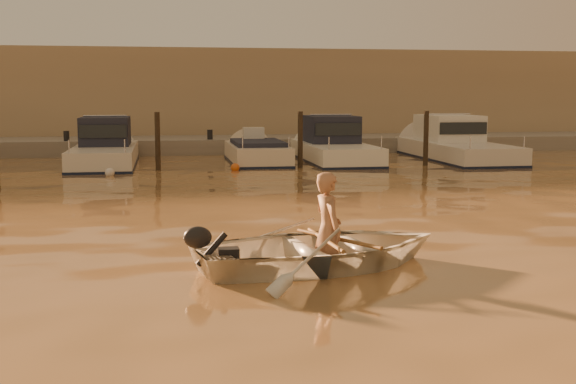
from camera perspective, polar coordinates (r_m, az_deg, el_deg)
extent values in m
plane|color=olive|center=(11.70, -9.49, -5.29)|extent=(160.00, 160.00, 0.00)
imported|color=silver|center=(11.02, 2.69, -4.49)|extent=(4.37, 3.49, 0.81)
imported|color=#A47152|center=(11.00, 3.18, -2.96)|extent=(0.54, 0.71, 1.75)
cylinder|color=olive|center=(11.10, 3.88, -3.69)|extent=(0.89, 1.95, 0.13)
cylinder|color=brown|center=(11.01, 2.93, -3.77)|extent=(0.11, 2.10, 0.13)
cylinder|color=#2D2319|center=(25.26, -10.26, 3.74)|extent=(0.18, 0.18, 2.20)
cylinder|color=#2D2319|center=(25.72, 0.97, 3.94)|extent=(0.18, 0.18, 2.20)
cylinder|color=#2D2319|center=(27.00, 10.84, 3.98)|extent=(0.18, 0.18, 2.20)
sphere|color=silver|center=(23.91, -13.90, 1.49)|extent=(0.30, 0.30, 0.30)
sphere|color=#D35918|center=(24.86, -4.20, 1.93)|extent=(0.30, 0.30, 0.30)
sphere|color=silver|center=(25.94, 6.39, 2.15)|extent=(0.30, 0.30, 0.30)
cube|color=gray|center=(33.00, -9.82, 3.37)|extent=(52.00, 4.00, 1.00)
cube|color=#9E8466|center=(38.40, -9.92, 7.33)|extent=(46.00, 7.00, 4.80)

